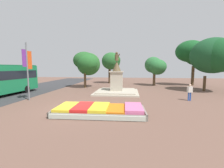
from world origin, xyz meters
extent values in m
plane|color=brown|center=(0.00, 0.00, 0.00)|extent=(71.94, 71.94, 0.00)
cube|color=#38281C|center=(2.34, -0.89, 0.16)|extent=(6.19, 2.76, 0.32)
cube|color=gray|center=(2.38, -2.22, 0.18)|extent=(6.31, 0.30, 0.36)
cube|color=gray|center=(2.30, 0.45, 0.18)|extent=(6.31, 0.30, 0.36)
cube|color=gray|center=(-0.76, -0.99, 0.18)|extent=(0.19, 2.77, 0.36)
cube|color=gray|center=(5.44, -0.79, 0.18)|extent=(0.19, 2.77, 0.36)
cube|color=yellow|center=(-0.02, -0.96, 0.42)|extent=(1.26, 2.40, 0.19)
cube|color=red|center=(1.16, -0.92, 0.44)|extent=(1.26, 2.40, 0.22)
cube|color=yellow|center=(2.34, -0.89, 0.44)|extent=(1.26, 2.40, 0.22)
cube|color=orange|center=(3.52, -0.85, 0.39)|extent=(1.26, 2.40, 0.13)
cube|color=#D86699|center=(4.70, -0.81, 0.45)|extent=(1.26, 2.40, 0.26)
cube|color=#B2BCAD|center=(2.38, -2.27, 0.18)|extent=(6.00, 0.39, 0.29)
cube|color=#B1A692|center=(2.79, 7.68, 0.08)|extent=(5.39, 5.39, 0.17)
cube|color=#B4AA95|center=(2.79, 7.68, 0.25)|extent=(4.63, 4.63, 0.17)
cube|color=#B2A893|center=(2.79, 7.68, 1.48)|extent=(1.45, 1.45, 2.29)
cube|color=#B2A893|center=(2.79, 7.68, 2.69)|extent=(1.71, 1.71, 0.12)
cone|color=brown|center=(2.79, 7.68, 3.40)|extent=(1.09, 1.09, 1.30)
cylinder|color=brown|center=(2.79, 7.68, 4.42)|extent=(0.46, 0.46, 0.76)
sphere|color=brown|center=(2.79, 7.68, 4.97)|extent=(0.33, 0.33, 0.33)
cylinder|color=brown|center=(3.01, 7.50, 4.58)|extent=(0.44, 0.39, 0.63)
cylinder|color=slate|center=(-5.41, 2.45, 2.80)|extent=(0.14, 0.14, 5.60)
cube|color=#D84C19|center=(-5.35, 2.77, 3.94)|extent=(0.12, 0.50, 1.75)
cylinder|color=slate|center=(-5.35, 2.77, 4.81)|extent=(0.15, 0.64, 0.03)
cube|color=#6B2D8C|center=(-5.47, 2.17, 4.10)|extent=(0.10, 0.44, 1.63)
cylinder|color=slate|center=(-5.47, 2.17, 4.91)|extent=(0.14, 0.58, 0.03)
cylinder|color=black|center=(-10.94, 6.67, 0.45)|extent=(0.34, 0.92, 0.90)
cylinder|color=black|center=(-8.67, 6.53, 0.45)|extent=(0.34, 0.92, 0.90)
cylinder|color=#264CA5|center=(10.12, 4.10, 0.41)|extent=(0.13, 0.13, 0.81)
cylinder|color=#264CA5|center=(10.30, 4.12, 0.41)|extent=(0.13, 0.13, 0.81)
cube|color=beige|center=(10.21, 4.11, 1.10)|extent=(0.41, 0.27, 0.58)
cylinder|color=beige|center=(9.97, 4.08, 1.07)|extent=(0.09, 0.09, 0.55)
cylinder|color=beige|center=(10.45, 4.14, 1.07)|extent=(0.09, 0.09, 0.55)
sphere|color=beige|center=(10.21, 4.11, 1.53)|extent=(0.21, 0.21, 0.21)
cylinder|color=#4C3823|center=(15.68, 17.43, 1.73)|extent=(0.49, 0.49, 3.46)
ellipsoid|color=#1C4B1F|center=(16.71, 16.49, 5.70)|extent=(3.90, 3.50, 3.03)
ellipsoid|color=#1A5022|center=(15.84, 17.05, 5.43)|extent=(3.87, 3.82, 3.67)
ellipsoid|color=#185023|center=(14.87, 16.99, 6.00)|extent=(4.92, 4.89, 3.76)
cylinder|color=brown|center=(8.75, 16.35, 1.14)|extent=(0.45, 0.45, 2.28)
ellipsoid|color=#2D6D36|center=(9.21, 16.11, 3.21)|extent=(2.93, 2.64, 2.59)
ellipsoid|color=#2B6A35|center=(9.18, 15.84, 3.35)|extent=(3.03, 3.13, 2.54)
ellipsoid|color=#2C6936|center=(8.55, 16.65, 3.66)|extent=(2.95, 2.63, 2.85)
cylinder|color=#4C3823|center=(14.54, 10.58, 1.03)|extent=(0.36, 0.36, 2.06)
ellipsoid|color=#164922|center=(15.57, 9.56, 4.71)|extent=(4.50, 4.18, 4.26)
ellipsoid|color=#194927|center=(15.24, 10.39, 4.76)|extent=(5.58, 5.12, 4.66)
ellipsoid|color=#164A27|center=(15.18, 11.20, 4.68)|extent=(4.60, 3.96, 4.07)
cylinder|color=#4C3823|center=(0.37, 19.11, 1.60)|extent=(0.50, 0.50, 3.20)
ellipsoid|color=#275E2B|center=(0.64, 19.17, 4.48)|extent=(3.71, 3.67, 3.43)
ellipsoid|color=#265829|center=(0.89, 19.10, 4.61)|extent=(3.17, 3.01, 2.63)
ellipsoid|color=#245C26|center=(1.04, 19.07, 4.68)|extent=(3.00, 3.18, 2.35)
cylinder|color=brown|center=(-2.63, 12.04, 1.23)|extent=(0.37, 0.37, 2.45)
ellipsoid|color=#255A26|center=(-2.75, 12.14, 4.32)|extent=(3.41, 3.36, 2.69)
ellipsoid|color=#255E27|center=(-2.07, 11.45, 3.87)|extent=(3.20, 2.74, 2.68)
ellipsoid|color=#265C25|center=(-2.24, 12.83, 3.74)|extent=(3.75, 3.44, 3.63)
camera|label=1|loc=(4.41, -10.98, 3.24)|focal=24.00mm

